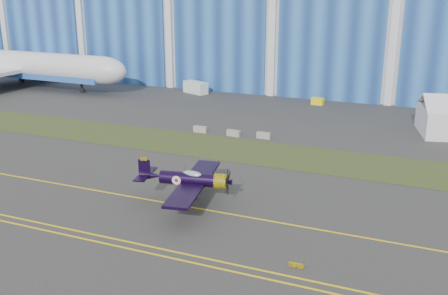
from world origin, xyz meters
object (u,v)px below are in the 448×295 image
at_px(warbird, 188,179).
at_px(tug, 318,101).
at_px(jetliner, 11,35).
at_px(shipping_container, 196,87).

distance_m(warbird, tug, 49.22).
bearing_deg(jetliner, shipping_container, 13.01).
relative_size(warbird, shipping_container, 2.71).
xyz_separation_m(shipping_container, tug, (24.84, -0.90, -0.53)).
relative_size(warbird, tug, 6.78).
bearing_deg(warbird, tug, 77.68).
relative_size(jetliner, tug, 29.23).
xyz_separation_m(jetliner, tug, (62.88, 7.40, -10.08)).
bearing_deg(tug, jetliner, -168.88).
relative_size(shipping_container, tug, 2.50).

